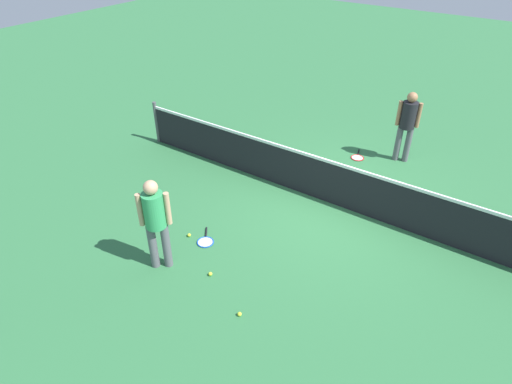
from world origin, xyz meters
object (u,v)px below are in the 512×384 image
tennis_racket_far_player (357,157)px  tennis_ball_by_net (189,235)px  tennis_ball_near_player (240,314)px  tennis_ball_midcourt (210,274)px  player_near_side (155,218)px  tennis_racket_near_player (205,241)px  player_far_side (407,121)px

tennis_racket_far_player → tennis_ball_by_net: bearing=-106.4°
tennis_racket_far_player → tennis_ball_near_player: 5.58m
tennis_ball_near_player → tennis_ball_midcourt: bearing=155.6°
player_near_side → tennis_racket_near_player: bearing=77.0°
tennis_racket_far_player → tennis_ball_by_net: (-1.35, -4.58, 0.02)m
tennis_racket_near_player → tennis_racket_far_player: 4.63m
player_near_side → tennis_racket_near_player: player_near_side is taller
tennis_ball_by_net → tennis_racket_far_player: bearing=73.6°
player_near_side → player_far_side: size_ratio=1.00×
tennis_racket_far_player → tennis_ball_by_net: size_ratio=9.19×
player_far_side → tennis_ball_near_player: player_far_side is taller
tennis_racket_near_player → tennis_ball_midcourt: tennis_ball_midcourt is taller
player_near_side → tennis_ball_near_player: size_ratio=25.76×
tennis_ball_near_player → tennis_ball_by_net: size_ratio=1.00×
tennis_racket_near_player → tennis_ball_by_net: (-0.34, -0.06, 0.02)m
player_far_side → tennis_ball_near_player: (-0.35, -6.03, -0.98)m
player_near_side → tennis_ball_midcourt: player_near_side is taller
player_near_side → tennis_racket_far_player: 5.64m
tennis_racket_near_player → player_near_side: bearing=-103.0°
tennis_racket_near_player → tennis_ball_by_net: 0.35m
tennis_ball_near_player → tennis_ball_midcourt: 0.99m
tennis_racket_far_player → tennis_racket_near_player: bearing=-102.5°
player_far_side → tennis_racket_near_player: bearing=-110.7°
tennis_racket_near_player → tennis_racket_far_player: bearing=77.5°
player_far_side → tennis_ball_by_net: player_far_side is taller
player_near_side → tennis_racket_near_player: size_ratio=2.99×
tennis_racket_near_player → tennis_racket_far_player: size_ratio=0.94×
tennis_ball_midcourt → tennis_racket_far_player: bearing=85.8°
player_near_side → tennis_ball_near_player: (1.74, -0.14, -0.98)m
tennis_racket_near_player → tennis_ball_by_net: bearing=-170.6°
tennis_ball_near_player → player_near_side: bearing=175.4°
player_far_side → tennis_racket_near_player: (-1.89, -5.00, -1.00)m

